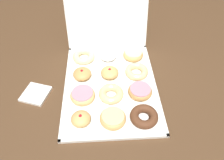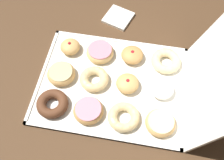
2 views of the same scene
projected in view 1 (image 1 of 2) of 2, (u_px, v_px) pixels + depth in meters
ground_plane at (110, 86)px, 1.03m from camera, size 3.00×3.00×0.00m
donut_box at (110, 86)px, 1.03m from camera, size 0.44×0.57×0.01m
box_lid_open at (106, 2)px, 1.10m from camera, size 0.44×0.15×0.50m
jelly_filled_donut_0 at (81, 119)px, 0.87m from camera, size 0.08×0.08×0.05m
glazed_ring_donut_1 at (112, 118)px, 0.88m from camera, size 0.11×0.11×0.04m
chocolate_cake_ring_donut_2 at (144, 116)px, 0.88m from camera, size 0.12×0.12×0.04m
pink_frosted_donut_3 at (83, 95)px, 0.96m from camera, size 0.11×0.11×0.04m
cruller_donut_4 at (111, 94)px, 0.97m from camera, size 0.11×0.11×0.04m
pink_frosted_donut_5 at (140, 91)px, 0.98m from camera, size 0.11×0.11×0.04m
jelly_filled_donut_6 at (82, 74)px, 1.05m from camera, size 0.09×0.09×0.05m
jelly_filled_donut_7 at (110, 73)px, 1.05m from camera, size 0.09×0.09×0.05m
cruller_donut_8 at (137, 71)px, 1.07m from camera, size 0.12×0.12×0.04m
cruller_donut_9 at (84, 56)px, 1.14m from camera, size 0.12×0.12×0.04m
powdered_filled_donut_10 at (108, 55)px, 1.14m from camera, size 0.09×0.09×0.04m
glazed_ring_donut_11 at (133, 54)px, 1.15m from camera, size 0.11×0.11×0.04m
napkin_stack at (36, 94)px, 0.99m from camera, size 0.15×0.15×0.01m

